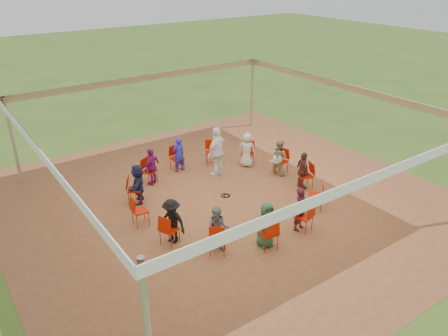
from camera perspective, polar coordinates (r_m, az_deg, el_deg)
ground at (r=13.89m, az=0.09°, el=-4.18°), size 80.00×80.00×0.00m
dirt_patch at (r=13.88m, az=0.09°, el=-4.16°), size 13.00×13.00×0.00m
tent at (r=12.88m, az=0.10°, el=5.03°), size 10.33×10.33×3.00m
chair_0 at (r=15.57m, az=7.43°, el=0.87°), size 0.50×0.49×0.90m
chair_1 at (r=16.10m, az=3.11°, el=1.91°), size 0.60×0.60×0.90m
chair_2 at (r=16.16m, az=-1.65°, el=2.04°), size 0.57×0.58×0.90m
chair_3 at (r=15.75m, az=-6.16°, el=1.25°), size 0.44×0.46×0.90m
chair_4 at (r=14.92m, az=-9.73°, el=-0.41°), size 0.58×0.59×0.90m
chair_5 at (r=13.82m, az=-11.59°, el=-2.78°), size 0.60×0.59×0.90m
chair_6 at (r=12.65m, az=-10.90°, el=-5.53°), size 0.47×0.45×0.90m
chair_7 at (r=11.71m, az=-7.14°, el=-8.00°), size 0.57×0.56×0.90m
chair_8 at (r=11.28m, az=-0.85°, el=-9.20°), size 0.60×0.61×0.90m
chair_9 at (r=11.53m, az=5.81°, el=-8.49°), size 0.50×0.51×0.90m
chair_10 at (r=12.36m, az=10.38°, el=-6.28°), size 0.53×0.54×0.90m
chair_11 at (r=13.50m, az=11.87°, el=-3.52°), size 0.61×0.61×0.90m
chair_12 at (r=14.65m, az=10.62°, el=-1.00°), size 0.55×0.54×0.90m
person_seated_0 at (r=15.40m, az=7.20°, el=1.42°), size 0.46×0.68×1.29m
person_seated_1 at (r=15.91m, az=3.01°, el=2.40°), size 0.66×0.71×1.29m
person_seated_2 at (r=15.58m, az=-5.96°, el=1.77°), size 0.48×0.33×1.29m
person_seated_3 at (r=14.78m, az=-9.40°, el=0.20°), size 0.84×0.71×1.29m
person_seated_4 at (r=13.71m, az=-11.16°, el=-2.04°), size 1.01×1.25×1.29m
person_seated_5 at (r=11.68m, az=-6.83°, el=-6.91°), size 0.71×0.93×1.29m
person_seated_6 at (r=11.27m, az=-0.80°, el=-8.02°), size 0.71×0.67×1.29m
person_seated_7 at (r=11.51m, az=5.56°, el=-7.37°), size 0.68×0.47×1.29m
person_seated_8 at (r=12.31m, az=9.97°, el=-5.32°), size 0.54×0.43×1.29m
person_seated_9 at (r=14.51m, az=10.26°, el=-0.36°), size 0.60×0.84×1.29m
standing_person at (r=15.07m, az=-0.88°, el=2.13°), size 1.17×0.87×1.79m
cable_coil at (r=14.09m, az=0.23°, el=-3.62°), size 0.29×0.29×0.03m
laptop at (r=15.30m, az=6.82°, el=1.13°), size 0.33×0.38×0.24m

